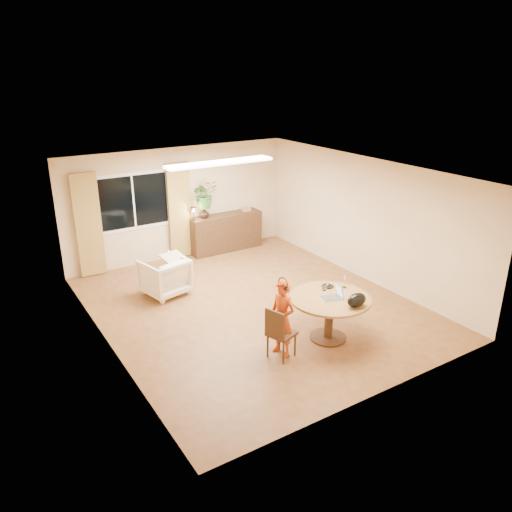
% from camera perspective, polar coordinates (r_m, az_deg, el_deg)
% --- Properties ---
extents(floor, '(6.50, 6.50, 0.00)m').
position_cam_1_polar(floor, '(9.61, -0.34, -5.75)').
color(floor, brown).
rests_on(floor, ground).
extents(ceiling, '(6.50, 6.50, 0.00)m').
position_cam_1_polar(ceiling, '(8.75, -0.38, 9.64)').
color(ceiling, white).
rests_on(ceiling, wall_back).
extents(wall_back, '(5.50, 0.00, 5.50)m').
position_cam_1_polar(wall_back, '(11.86, -8.74, 5.99)').
color(wall_back, tan).
rests_on(wall_back, floor).
extents(wall_left, '(0.00, 6.50, 6.50)m').
position_cam_1_polar(wall_left, '(8.09, -17.15, -1.95)').
color(wall_left, tan).
rests_on(wall_left, floor).
extents(wall_right, '(0.00, 6.50, 6.50)m').
position_cam_1_polar(wall_right, '(10.73, 12.24, 4.15)').
color(wall_right, tan).
rests_on(wall_right, floor).
extents(window, '(1.70, 0.03, 1.30)m').
position_cam_1_polar(window, '(11.42, -13.82, 6.07)').
color(window, white).
rests_on(window, wall_back).
extents(curtain_left, '(0.55, 0.08, 2.25)m').
position_cam_1_polar(curtain_left, '(11.17, -18.61, 3.35)').
color(curtain_left, olive).
rests_on(curtain_left, wall_back).
extents(curtain_right, '(0.55, 0.08, 2.25)m').
position_cam_1_polar(curtain_right, '(11.80, -8.73, 5.13)').
color(curtain_right, olive).
rests_on(curtain_right, wall_back).
extents(ceiling_panel, '(2.20, 0.35, 0.05)m').
position_cam_1_polar(ceiling_panel, '(9.78, -4.16, 10.58)').
color(ceiling_panel, white).
rests_on(ceiling_panel, ceiling).
extents(dining_table, '(1.34, 1.34, 0.76)m').
position_cam_1_polar(dining_table, '(8.36, 8.42, -5.70)').
color(dining_table, brown).
rests_on(dining_table, floor).
extents(dining_chair, '(0.52, 0.49, 0.87)m').
position_cam_1_polar(dining_chair, '(7.86, 2.95, -8.67)').
color(dining_chair, '#311C10').
rests_on(dining_chair, floor).
extents(child, '(0.52, 0.41, 1.26)m').
position_cam_1_polar(child, '(7.85, 3.01, -7.11)').
color(child, red).
rests_on(child, floor).
extents(laptop, '(0.38, 0.31, 0.22)m').
position_cam_1_polar(laptop, '(8.22, 8.61, -4.08)').
color(laptop, '#B7B7BC').
rests_on(laptop, dining_table).
extents(tumbler, '(0.08, 0.08, 0.10)m').
position_cam_1_polar(tumbler, '(8.51, 7.82, -3.58)').
color(tumbler, white).
rests_on(tumbler, dining_table).
extents(wine_glass, '(0.08, 0.08, 0.22)m').
position_cam_1_polar(wine_glass, '(8.64, 10.11, -2.91)').
color(wine_glass, white).
rests_on(wine_glass, dining_table).
extents(pot_lid, '(0.23, 0.23, 0.03)m').
position_cam_1_polar(pot_lid, '(8.66, 8.18, -3.39)').
color(pot_lid, white).
rests_on(pot_lid, dining_table).
extents(handbag, '(0.38, 0.27, 0.23)m').
position_cam_1_polar(handbag, '(8.00, 11.43, -4.96)').
color(handbag, black).
rests_on(handbag, dining_table).
extents(armchair, '(0.97, 0.99, 0.76)m').
position_cam_1_polar(armchair, '(10.12, -10.40, -2.30)').
color(armchair, '#BDB496').
rests_on(armchair, floor).
extents(throw, '(0.57, 0.64, 0.03)m').
position_cam_1_polar(throw, '(10.06, -9.19, 0.04)').
color(throw, beige).
rests_on(throw, armchair).
extents(sideboard, '(1.84, 0.45, 0.92)m').
position_cam_1_polar(sideboard, '(12.35, -3.48, 2.72)').
color(sideboard, '#311C10').
rests_on(sideboard, floor).
extents(vase, '(0.28, 0.28, 0.25)m').
position_cam_1_polar(vase, '(11.92, -5.96, 4.91)').
color(vase, black).
rests_on(vase, sideboard).
extents(bouquet, '(0.61, 0.53, 0.66)m').
position_cam_1_polar(bouquet, '(11.82, -5.88, 7.05)').
color(bouquet, '#2E6F29').
rests_on(bouquet, vase).
extents(book_stack, '(0.24, 0.21, 0.08)m').
position_cam_1_polar(book_stack, '(12.48, -1.13, 5.37)').
color(book_stack, '#865F44').
rests_on(book_stack, sideboard).
extents(desk_lamp, '(0.16, 0.16, 0.34)m').
position_cam_1_polar(desk_lamp, '(11.74, -7.17, 4.83)').
color(desk_lamp, black).
rests_on(desk_lamp, sideboard).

